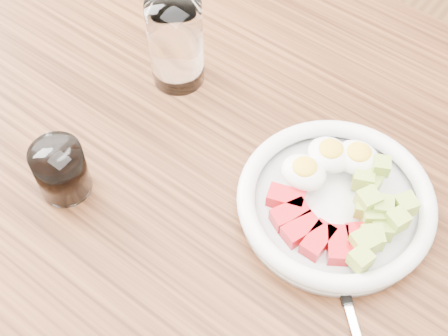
# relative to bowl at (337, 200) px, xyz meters

# --- Properties ---
(dining_table) EXTENTS (1.50, 0.90, 0.77)m
(dining_table) POSITION_rel_bowl_xyz_m (-0.12, -0.06, -0.12)
(dining_table) COLOR brown
(dining_table) RESTS_ON ground
(bowl) EXTENTS (0.24, 0.24, 0.06)m
(bowl) POSITION_rel_bowl_xyz_m (0.00, 0.00, 0.00)
(bowl) COLOR white
(bowl) RESTS_ON dining_table
(fork) EXTENTS (0.14, 0.13, 0.01)m
(fork) POSITION_rel_bowl_xyz_m (0.06, -0.09, -0.02)
(fork) COLOR black
(fork) RESTS_ON dining_table
(water_glass) EXTENTS (0.07, 0.07, 0.13)m
(water_glass) POSITION_rel_bowl_xyz_m (-0.29, 0.05, 0.04)
(water_glass) COLOR white
(water_glass) RESTS_ON dining_table
(coffee_glass) EXTENTS (0.06, 0.06, 0.07)m
(coffee_glass) POSITION_rel_bowl_xyz_m (-0.29, -0.18, 0.01)
(coffee_glass) COLOR white
(coffee_glass) RESTS_ON dining_table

